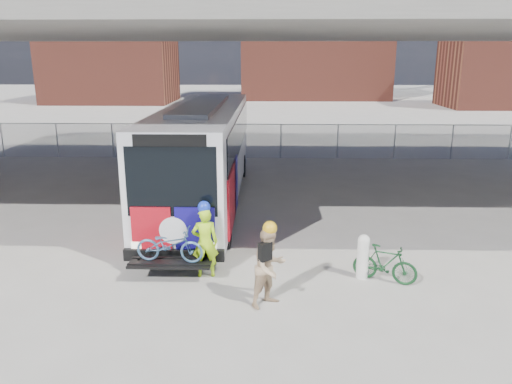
{
  "coord_description": "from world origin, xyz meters",
  "views": [
    {
      "loc": [
        0.38,
        -14.23,
        5.32
      ],
      "look_at": [
        0.02,
        -0.69,
        1.6
      ],
      "focal_mm": 35.0,
      "sensor_mm": 36.0,
      "label": 1
    }
  ],
  "objects_px": {
    "cyclist_hivis": "(205,240)",
    "cyclist_tan": "(270,266)",
    "bike_parked": "(385,264)",
    "bollard": "(363,255)",
    "bus": "(203,147)"
  },
  "relations": [
    {
      "from": "cyclist_hivis",
      "to": "cyclist_tan",
      "type": "distance_m",
      "value": 2.15
    },
    {
      "from": "cyclist_hivis",
      "to": "bike_parked",
      "type": "xyz_separation_m",
      "value": [
        4.37,
        -0.21,
        -0.47
      ]
    },
    {
      "from": "bollard",
      "to": "bike_parked",
      "type": "relative_size",
      "value": 0.73
    },
    {
      "from": "bus",
      "to": "cyclist_tan",
      "type": "xyz_separation_m",
      "value": [
        2.41,
        -7.78,
        -1.19
      ]
    },
    {
      "from": "cyclist_tan",
      "to": "bike_parked",
      "type": "bearing_deg",
      "value": -17.56
    },
    {
      "from": "bike_parked",
      "to": "cyclist_tan",
      "type": "bearing_deg",
      "value": 136.82
    },
    {
      "from": "bus",
      "to": "cyclist_hivis",
      "type": "relative_size",
      "value": 6.64
    },
    {
      "from": "bollard",
      "to": "cyclist_tan",
      "type": "bearing_deg",
      "value": -147.62
    },
    {
      "from": "cyclist_hivis",
      "to": "cyclist_tan",
      "type": "xyz_separation_m",
      "value": [
        1.59,
        -1.45,
        -0.02
      ]
    },
    {
      "from": "bus",
      "to": "bollard",
      "type": "distance_m",
      "value": 8.03
    },
    {
      "from": "bollard",
      "to": "cyclist_tan",
      "type": "height_order",
      "value": "cyclist_tan"
    },
    {
      "from": "bus",
      "to": "bollard",
      "type": "height_order",
      "value": "bus"
    },
    {
      "from": "cyclist_hivis",
      "to": "bike_parked",
      "type": "distance_m",
      "value": 4.4
    },
    {
      "from": "bollard",
      "to": "bike_parked",
      "type": "xyz_separation_m",
      "value": [
        0.49,
        -0.21,
        -0.14
      ]
    },
    {
      "from": "cyclist_tan",
      "to": "bike_parked",
      "type": "xyz_separation_m",
      "value": [
        2.79,
        1.24,
        -0.45
      ]
    }
  ]
}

